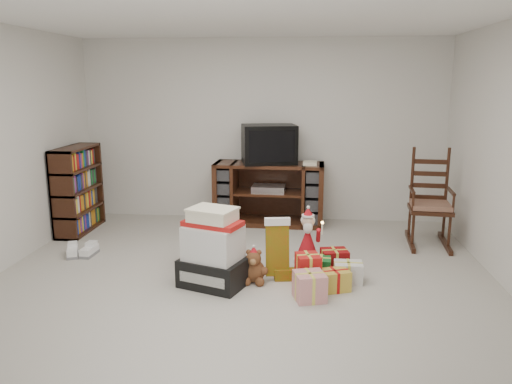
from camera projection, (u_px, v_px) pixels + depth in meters
The scene contains 13 objects.
room at pixel (239, 157), 4.49m from camera, with size 5.01×5.01×2.51m.
tv_stand at pixel (269, 194), 6.80m from camera, with size 1.49×0.58×0.84m.
bookshelf at pixel (78, 191), 6.45m from camera, with size 0.30×0.91×1.11m.
rocking_chair at pixel (429, 210), 5.98m from camera, with size 0.55×0.83×1.19m.
gift_pile at pixel (213, 253), 4.73m from camera, with size 0.71×0.61×0.75m.
red_suitcase at pixel (208, 244), 5.25m from camera, with size 0.40×0.26×0.57m.
stocking at pixel (277, 249), 4.90m from camera, with size 0.29×0.13×0.63m, color #0E7D0D, non-canonical shape.
teddy_bear at pixel (254, 268), 4.85m from camera, with size 0.22×0.19×0.33m.
santa_figurine at pixel (307, 242), 5.35m from camera, with size 0.30×0.29×0.62m.
mrs_claus_figurine at pixel (196, 242), 5.41m from camera, with size 0.28×0.26×0.56m.
sneaker_pair at pixel (81, 251), 5.61m from camera, with size 0.36×0.31×0.10m.
gift_cluster at pixel (326, 271), 4.83m from camera, with size 0.69×0.97×0.24m.
crt_television at pixel (269, 144), 6.65m from camera, with size 0.79×0.64×0.51m.
Camera 1 is at (0.57, -4.42, 1.92)m, focal length 35.00 mm.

